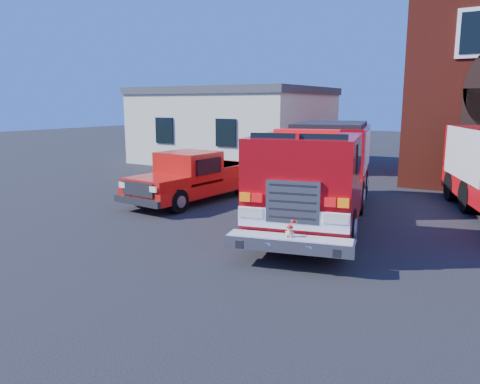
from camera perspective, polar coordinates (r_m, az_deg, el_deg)
The scene contains 4 objects.
ground at distance 12.81m, azimuth 2.80°, elevation -4.87°, with size 100.00×100.00×0.00m, color black.
side_building at distance 28.13m, azimuth -0.68°, elevation 8.20°, with size 10.20×8.20×4.35m.
fire_engine at distance 14.15m, azimuth 9.86°, elevation 2.57°, with size 4.68×9.56×2.84m.
pickup_truck at distance 16.73m, azimuth -5.65°, elevation 1.76°, with size 2.36×5.60×1.79m.
Camera 1 is at (5.86, -10.86, 3.44)m, focal length 35.00 mm.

